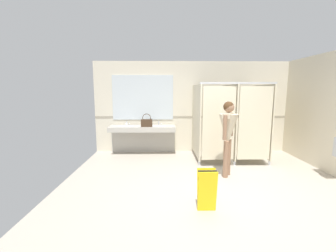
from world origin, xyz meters
The scene contains 11 objects.
ground_plane centered at (0.00, 0.00, -0.05)m, with size 5.96×6.30×0.10m, color #B2A899.
wall_back centered at (0.00, 2.91, 1.33)m, with size 5.96×0.12×2.66m, color beige.
wall_back_tile_band centered at (0.00, 2.85, 1.05)m, with size 5.96×0.01×0.06m, color #9E937F.
vanity_counter centered at (-1.57, 2.63, 0.61)m, with size 1.87×0.58×0.94m.
mirror_panel centered at (-1.57, 2.84, 1.62)m, with size 1.77×0.02×1.29m, color silver.
bathroom_stalls centered at (0.77, 1.93, 1.05)m, with size 1.78×1.44×2.01m.
person_standing centered at (0.39, 0.80, 1.00)m, with size 0.55×0.55×1.59m.
handbag centered at (-1.43, 2.40, 0.94)m, with size 0.31×0.13×0.36m.
soap_dispenser centered at (-1.33, 2.71, 0.91)m, with size 0.07×0.07×0.19m.
paper_cup centered at (-2.00, 2.49, 0.87)m, with size 0.07×0.07×0.09m, color white.
wet_floor_sign centered at (-0.31, -0.63, 0.33)m, with size 0.28×0.19×0.64m.
Camera 1 is at (-0.96, -3.83, 1.80)m, focal length 24.19 mm.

